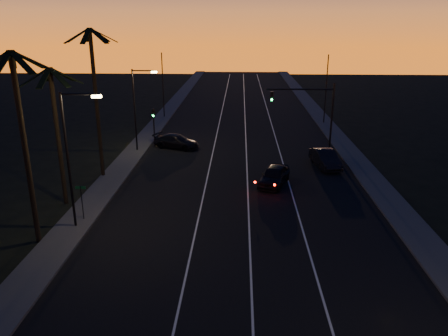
{
  "coord_description": "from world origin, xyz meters",
  "views": [
    {
      "loc": [
        -0.18,
        -5.81,
        12.97
      ],
      "look_at": [
        -1.28,
        23.27,
        3.19
      ],
      "focal_mm": 35.0,
      "sensor_mm": 36.0,
      "label": 1
    }
  ],
  "objects_px": {
    "lead_car": "(274,175)",
    "right_car": "(325,158)",
    "cross_car": "(176,141)",
    "signal_mast": "(310,104)"
  },
  "relations": [
    {
      "from": "lead_car",
      "to": "cross_car",
      "type": "distance_m",
      "value": 14.54
    },
    {
      "from": "signal_mast",
      "to": "cross_car",
      "type": "distance_m",
      "value": 14.74
    },
    {
      "from": "lead_car",
      "to": "right_car",
      "type": "relative_size",
      "value": 1.07
    },
    {
      "from": "signal_mast",
      "to": "right_car",
      "type": "height_order",
      "value": "signal_mast"
    },
    {
      "from": "signal_mast",
      "to": "lead_car",
      "type": "height_order",
      "value": "signal_mast"
    },
    {
      "from": "cross_car",
      "to": "lead_car",
      "type": "bearing_deg",
      "value": -48.01
    },
    {
      "from": "signal_mast",
      "to": "cross_car",
      "type": "xyz_separation_m",
      "value": [
        -14.16,
        -0.61,
        -4.04
      ]
    },
    {
      "from": "right_car",
      "to": "lead_car",
      "type": "bearing_deg",
      "value": -136.17
    },
    {
      "from": "signal_mast",
      "to": "right_car",
      "type": "relative_size",
      "value": 1.39
    },
    {
      "from": "lead_car",
      "to": "cross_car",
      "type": "xyz_separation_m",
      "value": [
        -9.73,
        10.81,
        -0.06
      ]
    }
  ]
}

